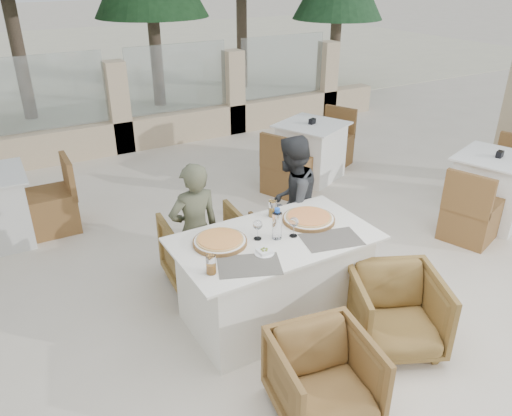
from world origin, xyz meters
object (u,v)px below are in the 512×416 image
armchair_near_left (323,378)px  diner_right (291,203)px  pizza_left (220,241)px  armchair_far_left (207,251)px  beer_glass_right (273,209)px  wine_glass_centre (258,229)px  wine_glass_near (294,226)px  beer_glass_left (211,264)px  bg_table_c (492,189)px  pizza_right (309,218)px  olive_dish (264,251)px  dining_table (274,278)px  bg_table_b (311,151)px  armchair_near_right (395,311)px  armchair_far_right (288,240)px  diner_left (195,231)px  water_bottle (277,223)px

armchair_near_left → diner_right: 1.89m
pizza_left → armchair_far_left: bearing=76.2°
beer_glass_right → wine_glass_centre: bearing=-138.3°
armchair_far_left → diner_right: 0.91m
wine_glass_near → beer_glass_left: size_ratio=1.30×
diner_right → pizza_left: bearing=2.3°
diner_right → bg_table_c: size_ratio=0.81×
pizza_right → armchair_near_left: size_ratio=0.68×
olive_dish → pizza_right: bearing=23.9°
dining_table → pizza_left: size_ratio=3.82×
beer_glass_right → bg_table_c: size_ratio=0.09×
diner_right → bg_table_b: (1.48, 1.71, -0.28)m
pizza_right → armchair_near_right: bearing=-74.4°
armchair_far_left → bg_table_c: (3.38, -0.46, 0.05)m
armchair_far_left → bg_table_b: (2.32, 1.61, 0.05)m
dining_table → bg_table_c: size_ratio=0.98×
wine_glass_near → armchair_near_left: (-0.39, -0.96, -0.57)m
olive_dish → armchair_far_right: (0.75, 0.78, -0.52)m
pizza_right → bg_table_b: 2.83m
bg_table_b → armchair_far_right: bearing=-154.9°
pizza_left → armchair_far_left: pizza_left is taller
armchair_far_left → armchair_near_left: bearing=94.7°
bg_table_c → pizza_left: bearing=163.8°
dining_table → beer_glass_left: size_ratio=11.31×
dining_table → pizza_right: bearing=13.5°
wine_glass_near → armchair_near_right: size_ratio=0.27×
diner_left → armchair_far_left: bearing=-147.6°
water_bottle → armchair_near_left: water_bottle is taller
armchair_near_left → armchair_near_right: (0.88, 0.26, 0.02)m
dining_table → pizza_left: (-0.42, 0.13, 0.41)m
pizza_left → bg_table_c: pizza_left is taller
wine_glass_centre → diner_left: bearing=114.5°
beer_glass_right → bg_table_c: 2.97m
bg_table_b → pizza_left: bearing=-161.9°
olive_dish → armchair_near_right: olive_dish is taller
armchair_far_left → armchair_near_left: 1.76m
armchair_near_left → armchair_near_right: armchair_near_right is taller
pizza_left → armchair_near_left: size_ratio=0.65×
beer_glass_right → olive_dish: size_ratio=1.27×
pizza_left → armchair_far_left: size_ratio=0.57×
dining_table → pizza_right: pizza_right is taller
water_bottle → armchair_far_right: 1.04m
bg_table_b → bg_table_c: bearing=-86.8°
bg_table_b → bg_table_c: (1.06, -2.07, 0.00)m
water_bottle → beer_glass_left: water_bottle is taller
pizza_left → beer_glass_right: beer_glass_right is taller
wine_glass_centre → diner_left: (-0.28, 0.60, -0.24)m
pizza_left → wine_glass_centre: wine_glass_centre is taller
bg_table_c → wine_glass_near: bearing=167.8°
wine_glass_near → bg_table_c: (2.97, 0.33, -0.48)m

